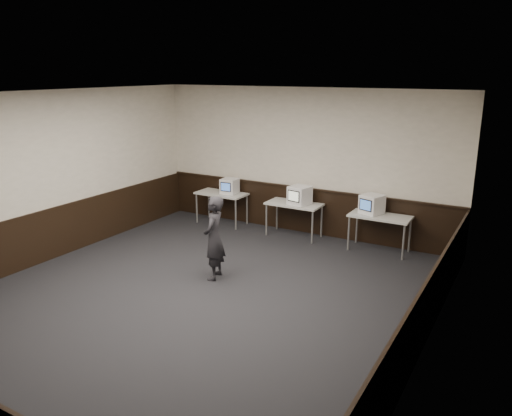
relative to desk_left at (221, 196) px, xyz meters
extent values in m
plane|color=black|center=(1.90, -3.60, -0.68)|extent=(8.00, 8.00, 0.00)
plane|color=white|center=(1.90, -3.60, 2.52)|extent=(8.00, 8.00, 0.00)
plane|color=beige|center=(1.90, 0.40, 0.92)|extent=(7.00, 0.00, 7.00)
plane|color=beige|center=(-1.60, -3.60, 0.92)|extent=(0.00, 8.00, 8.00)
plane|color=beige|center=(5.40, -3.60, 0.92)|extent=(0.00, 8.00, 8.00)
cube|color=black|center=(1.90, 0.38, -0.18)|extent=(6.98, 0.04, 1.00)
cube|color=black|center=(-1.58, -3.60, -0.18)|extent=(0.04, 7.98, 1.00)
cube|color=black|center=(5.38, -3.60, -0.18)|extent=(0.04, 7.98, 1.00)
cube|color=black|center=(1.90, 0.36, 0.34)|extent=(6.98, 0.06, 0.04)
cube|color=beige|center=(0.00, 0.00, 0.05)|extent=(1.20, 0.60, 0.04)
cylinder|color=#999999|center=(-0.55, -0.25, -0.32)|extent=(0.04, 0.04, 0.71)
cylinder|color=#999999|center=(0.55, -0.25, -0.32)|extent=(0.04, 0.04, 0.71)
cylinder|color=#999999|center=(-0.55, 0.25, -0.32)|extent=(0.04, 0.04, 0.71)
cylinder|color=#999999|center=(0.55, 0.25, -0.32)|extent=(0.04, 0.04, 0.71)
cube|color=beige|center=(1.90, 0.00, 0.05)|extent=(1.20, 0.60, 0.04)
cylinder|color=#999999|center=(1.35, -0.25, -0.32)|extent=(0.04, 0.04, 0.71)
cylinder|color=#999999|center=(2.45, -0.25, -0.32)|extent=(0.04, 0.04, 0.71)
cylinder|color=#999999|center=(1.35, 0.25, -0.32)|extent=(0.04, 0.04, 0.71)
cylinder|color=#999999|center=(2.45, 0.25, -0.32)|extent=(0.04, 0.04, 0.71)
cube|color=beige|center=(3.80, 0.00, 0.05)|extent=(1.20, 0.60, 0.04)
cylinder|color=#999999|center=(3.25, -0.25, -0.32)|extent=(0.04, 0.04, 0.71)
cylinder|color=#999999|center=(4.35, -0.25, -0.32)|extent=(0.04, 0.04, 0.71)
cylinder|color=#999999|center=(3.25, 0.25, -0.32)|extent=(0.04, 0.04, 0.71)
cylinder|color=#999999|center=(4.35, 0.25, -0.32)|extent=(0.04, 0.04, 0.71)
cube|color=white|center=(0.20, 0.05, 0.25)|extent=(0.38, 0.40, 0.35)
cube|color=black|center=(0.22, -0.14, 0.27)|extent=(0.27, 0.03, 0.21)
cube|color=#3D66B4|center=(0.22, -0.15, 0.27)|extent=(0.23, 0.02, 0.18)
cube|color=white|center=(2.04, -0.02, 0.27)|extent=(0.48, 0.49, 0.40)
cube|color=black|center=(2.00, -0.23, 0.29)|extent=(0.30, 0.08, 0.24)
cube|color=#B8BDA6|center=(1.99, -0.24, 0.29)|extent=(0.26, 0.06, 0.20)
cube|color=white|center=(3.60, 0.05, 0.27)|extent=(0.50, 0.51, 0.39)
cube|color=black|center=(3.53, -0.15, 0.29)|extent=(0.28, 0.11, 0.23)
cube|color=#3E6DB7|center=(3.53, -0.16, 0.29)|extent=(0.24, 0.09, 0.19)
imported|color=black|center=(1.69, -2.77, 0.06)|extent=(0.49, 0.62, 1.48)
camera|label=1|loc=(6.40, -9.49, 2.88)|focal=35.00mm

